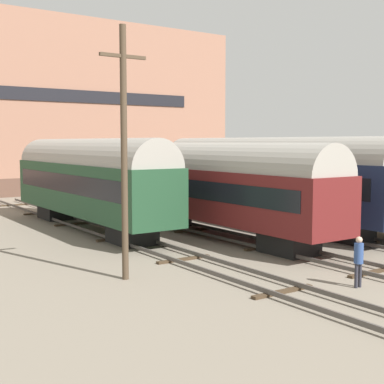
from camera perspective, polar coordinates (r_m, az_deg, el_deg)
The scene contains 10 objects.
ground_plane at distance 23.72m, azimuth 12.81°, elevation -7.03°, with size 200.00×200.00×0.00m, color slate.
track_left at distance 20.56m, azimuth 3.78°, elevation -8.41°, with size 2.60×60.00×0.26m.
track_middle at distance 23.69m, azimuth 12.82°, elevation -6.69°, with size 2.60×60.00×0.26m.
track_right at distance 27.27m, azimuth 19.58°, elevation -5.28°, with size 2.60×60.00×0.26m.
train_car_green at distance 31.22m, azimuth -11.01°, elevation 1.47°, with size 3.00×16.17×5.23m.
train_car_navy at distance 32.35m, azimuth 7.98°, elevation 1.78°, with size 2.88×18.51×5.31m.
train_car_maroon at distance 28.18m, azimuth 2.99°, elevation 0.87°, with size 2.98×15.80×5.00m.
person_worker at distance 19.43m, azimuth 17.35°, elevation -6.61°, with size 0.32×0.32×1.79m.
utility_pole at distance 19.43m, azimuth -7.26°, elevation 4.47°, with size 1.80×0.24×9.16m.
warehouse_building at distance 58.94m, azimuth -15.46°, elevation 8.61°, with size 38.46×12.59×17.16m.
Camera 1 is at (-17.07, -15.68, 5.03)m, focal length 50.00 mm.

